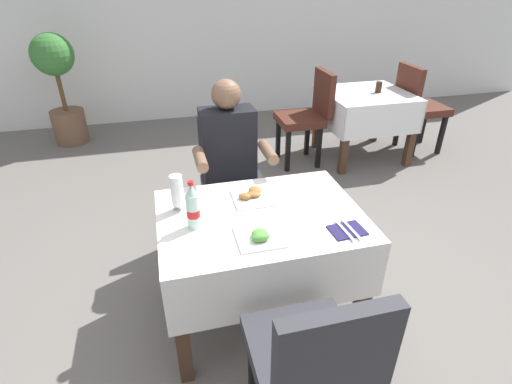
{
  "coord_description": "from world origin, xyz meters",
  "views": [
    {
      "loc": [
        -0.49,
        -1.59,
        1.85
      ],
      "look_at": [
        -0.04,
        0.19,
        0.8
      ],
      "focal_mm": 27.46,
      "sensor_mm": 36.0,
      "label": 1
    }
  ],
  "objects_px": {
    "chair_near_camera_side": "(313,360)",
    "background_table_tumbler": "(379,87)",
    "cola_bottle_primary": "(193,208)",
    "plate_near_camera": "(260,236)",
    "background_chair_left": "(308,113)",
    "plate_far_diner": "(252,196)",
    "chair_far_diner_seat": "(233,176)",
    "background_chair_right": "(418,104)",
    "napkin_cutlery_set": "(347,230)",
    "background_dining_table": "(365,109)",
    "potted_plant_corner": "(59,83)",
    "main_dining_table": "(260,241)",
    "beer_glass_left": "(177,193)",
    "seated_diner_far": "(230,163)"
  },
  "relations": [
    {
      "from": "cola_bottle_primary",
      "to": "potted_plant_corner",
      "type": "height_order",
      "value": "potted_plant_corner"
    },
    {
      "from": "background_table_tumbler",
      "to": "plate_near_camera",
      "type": "bearing_deg",
      "value": -130.48
    },
    {
      "from": "napkin_cutlery_set",
      "to": "potted_plant_corner",
      "type": "xyz_separation_m",
      "value": [
        -1.9,
        3.47,
        -0.01
      ]
    },
    {
      "from": "chair_far_diner_seat",
      "to": "background_chair_right",
      "type": "xyz_separation_m",
      "value": [
        2.33,
        1.2,
        0.0
      ]
    },
    {
      "from": "plate_far_diner",
      "to": "background_chair_right",
      "type": "height_order",
      "value": "background_chair_right"
    },
    {
      "from": "chair_far_diner_seat",
      "to": "background_dining_table",
      "type": "height_order",
      "value": "chair_far_diner_seat"
    },
    {
      "from": "seated_diner_far",
      "to": "potted_plant_corner",
      "type": "relative_size",
      "value": 1.0
    },
    {
      "from": "background_chair_right",
      "to": "beer_glass_left",
      "type": "bearing_deg",
      "value": -146.15
    },
    {
      "from": "napkin_cutlery_set",
      "to": "plate_near_camera",
      "type": "bearing_deg",
      "value": 174.19
    },
    {
      "from": "main_dining_table",
      "to": "chair_near_camera_side",
      "type": "relative_size",
      "value": 1.11
    },
    {
      "from": "cola_bottle_primary",
      "to": "background_chair_left",
      "type": "height_order",
      "value": "cola_bottle_primary"
    },
    {
      "from": "main_dining_table",
      "to": "background_table_tumbler",
      "type": "distance_m",
      "value": 2.67
    },
    {
      "from": "background_chair_right",
      "to": "chair_near_camera_side",
      "type": "bearing_deg",
      "value": -130.0
    },
    {
      "from": "chair_near_camera_side",
      "to": "background_table_tumbler",
      "type": "relative_size",
      "value": 8.82
    },
    {
      "from": "main_dining_table",
      "to": "seated_diner_far",
      "type": "distance_m",
      "value": 0.7
    },
    {
      "from": "plate_far_diner",
      "to": "background_chair_right",
      "type": "xyz_separation_m",
      "value": [
        2.33,
        1.82,
        -0.18
      ]
    },
    {
      "from": "background_chair_left",
      "to": "plate_far_diner",
      "type": "bearing_deg",
      "value": -119.74
    },
    {
      "from": "chair_far_diner_seat",
      "to": "background_table_tumbler",
      "type": "height_order",
      "value": "chair_far_diner_seat"
    },
    {
      "from": "main_dining_table",
      "to": "background_chair_right",
      "type": "bearing_deg",
      "value": 40.5
    },
    {
      "from": "chair_near_camera_side",
      "to": "plate_far_diner",
      "type": "distance_m",
      "value": 0.98
    },
    {
      "from": "cola_bottle_primary",
      "to": "plate_near_camera",
      "type": "bearing_deg",
      "value": -31.26
    },
    {
      "from": "seated_diner_far",
      "to": "napkin_cutlery_set",
      "type": "distance_m",
      "value": 1.02
    },
    {
      "from": "seated_diner_far",
      "to": "background_table_tumbler",
      "type": "bearing_deg",
      "value": 35.13
    },
    {
      "from": "background_chair_left",
      "to": "background_chair_right",
      "type": "xyz_separation_m",
      "value": [
        1.29,
        0.0,
        0.0
      ]
    },
    {
      "from": "plate_near_camera",
      "to": "background_chair_right",
      "type": "xyz_separation_m",
      "value": [
        2.39,
        2.2,
        -0.18
      ]
    },
    {
      "from": "cola_bottle_primary",
      "to": "napkin_cutlery_set",
      "type": "height_order",
      "value": "cola_bottle_primary"
    },
    {
      "from": "potted_plant_corner",
      "to": "seated_diner_far",
      "type": "bearing_deg",
      "value": -59.6
    },
    {
      "from": "main_dining_table",
      "to": "seated_diner_far",
      "type": "xyz_separation_m",
      "value": [
        -0.03,
        0.68,
        0.16
      ]
    },
    {
      "from": "seated_diner_far",
      "to": "background_chair_right",
      "type": "xyz_separation_m",
      "value": [
        2.36,
        1.31,
        -0.16
      ]
    },
    {
      "from": "seated_diner_far",
      "to": "background_dining_table",
      "type": "distance_m",
      "value": 2.17
    },
    {
      "from": "beer_glass_left",
      "to": "background_table_tumbler",
      "type": "bearing_deg",
      "value": 39.4
    },
    {
      "from": "cola_bottle_primary",
      "to": "background_table_tumbler",
      "type": "bearing_deg",
      "value": 42.89
    },
    {
      "from": "chair_far_diner_seat",
      "to": "plate_near_camera",
      "type": "height_order",
      "value": "chair_far_diner_seat"
    },
    {
      "from": "background_dining_table",
      "to": "background_table_tumbler",
      "type": "height_order",
      "value": "background_table_tumbler"
    },
    {
      "from": "plate_far_diner",
      "to": "background_chair_left",
      "type": "relative_size",
      "value": 0.23
    },
    {
      "from": "plate_near_camera",
      "to": "background_dining_table",
      "type": "distance_m",
      "value": 2.81
    },
    {
      "from": "background_chair_left",
      "to": "potted_plant_corner",
      "type": "height_order",
      "value": "potted_plant_corner"
    },
    {
      "from": "main_dining_table",
      "to": "napkin_cutlery_set",
      "type": "bearing_deg",
      "value": -33.86
    },
    {
      "from": "background_chair_left",
      "to": "background_table_tumbler",
      "type": "xyz_separation_m",
      "value": [
        0.76,
        -0.03,
        0.22
      ]
    },
    {
      "from": "chair_far_diner_seat",
      "to": "background_chair_right",
      "type": "bearing_deg",
      "value": 27.31
    },
    {
      "from": "beer_glass_left",
      "to": "background_chair_left",
      "type": "bearing_deg",
      "value": 51.76
    },
    {
      "from": "beer_glass_left",
      "to": "cola_bottle_primary",
      "type": "xyz_separation_m",
      "value": [
        0.06,
        -0.18,
        0.01
      ]
    },
    {
      "from": "napkin_cutlery_set",
      "to": "background_dining_table",
      "type": "bearing_deg",
      "value": 59.8
    },
    {
      "from": "plate_near_camera",
      "to": "background_chair_right",
      "type": "height_order",
      "value": "background_chair_right"
    },
    {
      "from": "beer_glass_left",
      "to": "background_chair_left",
      "type": "relative_size",
      "value": 0.21
    },
    {
      "from": "seated_diner_far",
      "to": "plate_near_camera",
      "type": "relative_size",
      "value": 5.6
    },
    {
      "from": "napkin_cutlery_set",
      "to": "background_table_tumbler",
      "type": "relative_size",
      "value": 1.76
    },
    {
      "from": "beer_glass_left",
      "to": "chair_near_camera_side",
      "type": "bearing_deg",
      "value": -66.08
    },
    {
      "from": "plate_far_diner",
      "to": "chair_near_camera_side",
      "type": "bearing_deg",
      "value": -89.86
    },
    {
      "from": "plate_near_camera",
      "to": "cola_bottle_primary",
      "type": "xyz_separation_m",
      "value": [
        -0.29,
        0.18,
        0.1
      ]
    }
  ]
}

